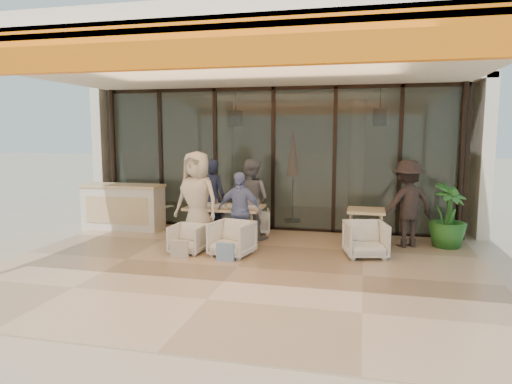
# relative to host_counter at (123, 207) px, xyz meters

# --- Properties ---
(ground) EXTENTS (70.00, 70.00, 0.00)m
(ground) POSITION_rel_host_counter_xyz_m (3.34, -2.30, -0.53)
(ground) COLOR #C6B293
(ground) RESTS_ON ground
(terrace_floor) EXTENTS (8.00, 6.00, 0.01)m
(terrace_floor) POSITION_rel_host_counter_xyz_m (3.34, -2.30, -0.53)
(terrace_floor) COLOR tan
(terrace_floor) RESTS_ON ground
(terrace_structure) EXTENTS (8.00, 6.00, 3.40)m
(terrace_structure) POSITION_rel_host_counter_xyz_m (3.34, -2.56, 2.72)
(terrace_structure) COLOR silver
(terrace_structure) RESTS_ON ground
(glass_storefront) EXTENTS (8.08, 0.10, 3.20)m
(glass_storefront) POSITION_rel_host_counter_xyz_m (3.34, 0.70, 1.07)
(glass_storefront) COLOR #9EADA3
(glass_storefront) RESTS_ON ground
(interior_block) EXTENTS (9.05, 3.62, 3.52)m
(interior_block) POSITION_rel_host_counter_xyz_m (3.35, 3.02, 1.70)
(interior_block) COLOR silver
(interior_block) RESTS_ON ground
(host_counter) EXTENTS (1.85, 0.65, 1.04)m
(host_counter) POSITION_rel_host_counter_xyz_m (0.00, 0.00, 0.00)
(host_counter) COLOR silver
(host_counter) RESTS_ON ground
(dining_table) EXTENTS (1.50, 0.90, 0.93)m
(dining_table) POSITION_rel_host_counter_xyz_m (2.62, -0.65, 0.15)
(dining_table) COLOR #E3C48A
(dining_table) RESTS_ON ground
(chair_far_left) EXTENTS (0.79, 0.76, 0.69)m
(chair_far_left) POSITION_rel_host_counter_xyz_m (2.21, 0.29, -0.19)
(chair_far_left) COLOR white
(chair_far_left) RESTS_ON ground
(chair_far_right) EXTENTS (0.69, 0.67, 0.60)m
(chair_far_right) POSITION_rel_host_counter_xyz_m (3.05, 0.29, -0.23)
(chair_far_right) COLOR white
(chair_far_right) RESTS_ON ground
(chair_near_left) EXTENTS (0.62, 0.58, 0.60)m
(chair_near_left) POSITION_rel_host_counter_xyz_m (2.21, -1.61, -0.23)
(chair_near_left) COLOR white
(chair_near_left) RESTS_ON ground
(chair_near_right) EXTENTS (0.80, 0.77, 0.70)m
(chair_near_right) POSITION_rel_host_counter_xyz_m (3.05, -1.61, -0.18)
(chair_near_right) COLOR white
(chair_near_right) RESTS_ON ground
(diner_navy) EXTENTS (0.65, 0.48, 1.66)m
(diner_navy) POSITION_rel_host_counter_xyz_m (2.21, -0.21, 0.30)
(diner_navy) COLOR #1A1E39
(diner_navy) RESTS_ON ground
(diner_grey) EXTENTS (0.94, 0.81, 1.67)m
(diner_grey) POSITION_rel_host_counter_xyz_m (3.05, -0.21, 0.30)
(diner_grey) COLOR slate
(diner_grey) RESTS_ON ground
(diner_cream) EXTENTS (1.01, 0.77, 1.86)m
(diner_cream) POSITION_rel_host_counter_xyz_m (2.21, -1.11, 0.40)
(diner_cream) COLOR beige
(diner_cream) RESTS_ON ground
(diner_periwinkle) EXTENTS (0.89, 0.42, 1.48)m
(diner_periwinkle) POSITION_rel_host_counter_xyz_m (3.05, -1.11, 0.21)
(diner_periwinkle) COLOR #7A8BCC
(diner_periwinkle) RESTS_ON ground
(tote_bag_cream) EXTENTS (0.30, 0.10, 0.34)m
(tote_bag_cream) POSITION_rel_host_counter_xyz_m (2.21, -2.01, -0.36)
(tote_bag_cream) COLOR silver
(tote_bag_cream) RESTS_ON ground
(tote_bag_blue) EXTENTS (0.30, 0.10, 0.34)m
(tote_bag_blue) POSITION_rel_host_counter_xyz_m (3.05, -2.01, -0.36)
(tote_bag_blue) COLOR #99BFD8
(tote_bag_blue) RESTS_ON ground
(side_table) EXTENTS (0.70, 0.70, 0.74)m
(side_table) POSITION_rel_host_counter_xyz_m (5.38, -0.40, 0.11)
(side_table) COLOR #E3C48A
(side_table) RESTS_ON ground
(side_chair) EXTENTS (0.83, 0.80, 0.72)m
(side_chair) POSITION_rel_host_counter_xyz_m (5.38, -1.15, -0.17)
(side_chair) COLOR white
(side_chair) RESTS_ON ground
(standing_woman) EXTENTS (1.26, 1.08, 1.70)m
(standing_woman) POSITION_rel_host_counter_xyz_m (6.14, -0.23, 0.32)
(standing_woman) COLOR black
(standing_woman) RESTS_ON ground
(potted_palm) EXTENTS (0.99, 0.99, 1.25)m
(potted_palm) POSITION_rel_host_counter_xyz_m (6.90, -0.10, 0.09)
(potted_palm) COLOR #1E5919
(potted_palm) RESTS_ON ground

